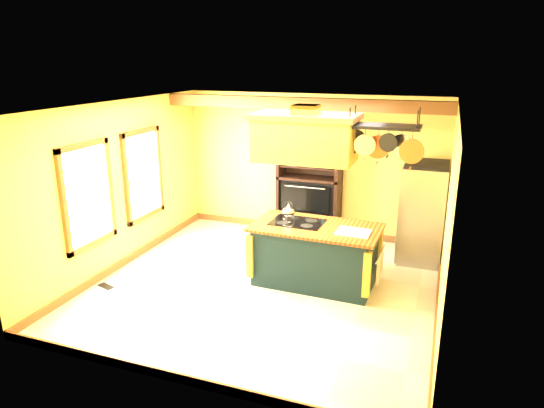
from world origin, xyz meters
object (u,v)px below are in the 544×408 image
Objects in this scene: kitchen_island at (315,254)px; pot_rack at (385,136)px; range_hood at (305,136)px; hutch at (310,195)px; refrigerator at (422,215)px.

pot_rack is at bearing 1.52° from kitchen_island.
kitchen_island is 1.28× the size of range_hood.
hutch is at bearing 129.05° from pot_rack.
kitchen_island is at bearing 179.95° from pot_rack.
pot_rack is at bearing -50.95° from hutch.
pot_rack reaches higher than hutch.
pot_rack is at bearing -109.85° from refrigerator.
range_hood reaches higher than hutch.
kitchen_island is at bearing -134.59° from refrigerator.
pot_rack reaches higher than refrigerator.
range_hood is 1.42× the size of pot_rack.
range_hood is 1.12m from pot_rack.
kitchen_island is 1.80m from range_hood.
hutch is at bearing 102.93° from range_hood.
kitchen_island is 2.08m from refrigerator.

